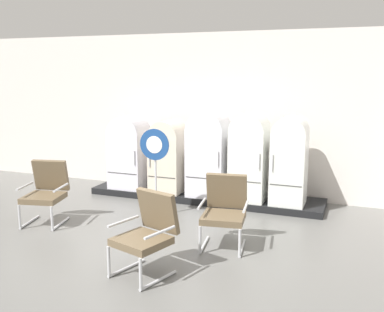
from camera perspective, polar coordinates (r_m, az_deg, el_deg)
The scene contains 12 objects.
ground at distance 6.20m, azimuth -8.01°, elevation -13.06°, with size 12.00×10.00×0.05m, color slate.
back_wall at distance 9.08m, azimuth 2.99°, elevation 5.46°, with size 11.76×0.12×3.23m.
display_plinth at distance 8.78m, azimuth 1.60°, elevation -5.15°, with size 4.58×0.95×0.13m, color black.
refrigerator_0 at distance 9.12m, azimuth -8.07°, elevation 0.76°, with size 0.71×0.65×1.48m.
refrigerator_1 at distance 8.75m, azimuth -3.08°, elevation 0.24°, with size 0.62×0.66×1.42m.
refrigerator_2 at distance 8.42m, azimuth 2.10°, elevation 0.65°, with size 0.72×0.66×1.64m.
refrigerator_3 at distance 8.20m, azimuth 7.32°, elevation 0.26°, with size 0.64×0.64×1.62m.
refrigerator_4 at distance 8.05m, azimuth 12.36°, elevation -0.24°, with size 0.60×0.61×1.58m.
armchair_left at distance 7.73m, azimuth -18.18°, elevation -4.14°, with size 0.75×0.81×1.02m.
armchair_right at distance 6.40m, azimuth 4.19°, elevation -6.70°, with size 0.72×0.78×1.02m.
armchair_center at distance 5.56m, azimuth -5.71°, elevation -9.48°, with size 0.79×0.85×1.02m.
sign_stand at distance 7.61m, azimuth -4.74°, elevation -1.85°, with size 0.53×0.32×1.53m.
Camera 1 is at (2.80, -4.94, 2.47)m, focal length 41.63 mm.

